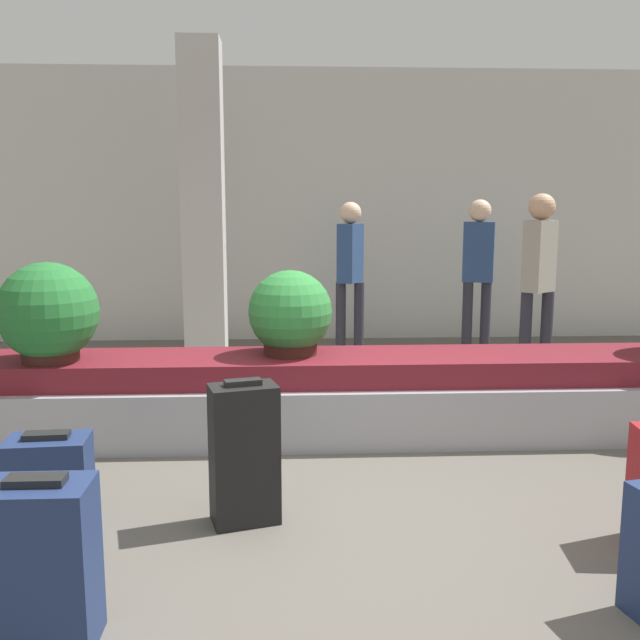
# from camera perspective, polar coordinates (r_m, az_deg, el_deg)

# --- Properties ---
(ground_plane) EXTENTS (18.00, 18.00, 0.00)m
(ground_plane) POSITION_cam_1_polar(r_m,az_deg,el_deg) (3.90, 1.03, -15.40)
(ground_plane) COLOR #59544C
(back_wall) EXTENTS (18.00, 0.06, 3.20)m
(back_wall) POSITION_cam_1_polar(r_m,az_deg,el_deg) (8.61, -1.25, 9.06)
(back_wall) COLOR beige
(back_wall) RESTS_ON ground_plane
(carousel) EXTENTS (7.17, 0.83, 0.58)m
(carousel) POSITION_cam_1_polar(r_m,az_deg,el_deg) (5.08, -0.00, -6.18)
(carousel) COLOR #9E9EA3
(carousel) RESTS_ON ground_plane
(pillar) EXTENTS (0.40, 0.40, 3.20)m
(pillar) POSITION_cam_1_polar(r_m,az_deg,el_deg) (7.24, -9.31, 8.91)
(pillar) COLOR beige
(pillar) RESTS_ON ground_plane
(suitcase_0) EXTENTS (0.38, 0.29, 0.75)m
(suitcase_0) POSITION_cam_1_polar(r_m,az_deg,el_deg) (3.72, -6.08, -10.58)
(suitcase_0) COLOR black
(suitcase_0) RESTS_ON ground_plane
(suitcase_1) EXTENTS (0.41, 0.29, 0.52)m
(suitcase_1) POSITION_cam_1_polar(r_m,az_deg,el_deg) (3.86, -20.82, -12.28)
(suitcase_1) COLOR navy
(suitcase_1) RESTS_ON ground_plane
(suitcase_4) EXTENTS (0.39, 0.27, 0.66)m
(suitcase_4) POSITION_cam_1_polar(r_m,az_deg,el_deg) (2.95, -21.41, -17.78)
(suitcase_4) COLOR navy
(suitcase_4) RESTS_ON ground_plane
(potted_plant_0) EXTENTS (0.66, 0.66, 0.67)m
(potted_plant_0) POSITION_cam_1_polar(r_m,az_deg,el_deg) (5.08, -20.92, 0.43)
(potted_plant_0) COLOR #381914
(potted_plant_0) RESTS_ON carousel
(potted_plant_2) EXTENTS (0.59, 0.59, 0.60)m
(potted_plant_2) POSITION_cam_1_polar(r_m,az_deg,el_deg) (4.99, -2.40, 0.42)
(potted_plant_2) COLOR #381914
(potted_plant_2) RESTS_ON carousel
(traveler_0) EXTENTS (0.36, 0.35, 1.72)m
(traveler_0) POSITION_cam_1_polar(r_m,az_deg,el_deg) (6.88, 17.11, 3.92)
(traveler_0) COLOR #282833
(traveler_0) RESTS_ON ground_plane
(traveler_1) EXTENTS (0.31, 0.37, 1.65)m
(traveler_1) POSITION_cam_1_polar(r_m,az_deg,el_deg) (7.70, 2.43, 4.45)
(traveler_1) COLOR #282833
(traveler_1) RESTS_ON ground_plane
(traveler_2) EXTENTS (0.36, 0.27, 1.68)m
(traveler_2) POSITION_cam_1_polar(r_m,az_deg,el_deg) (7.82, 12.54, 4.45)
(traveler_2) COLOR #282833
(traveler_2) RESTS_ON ground_plane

